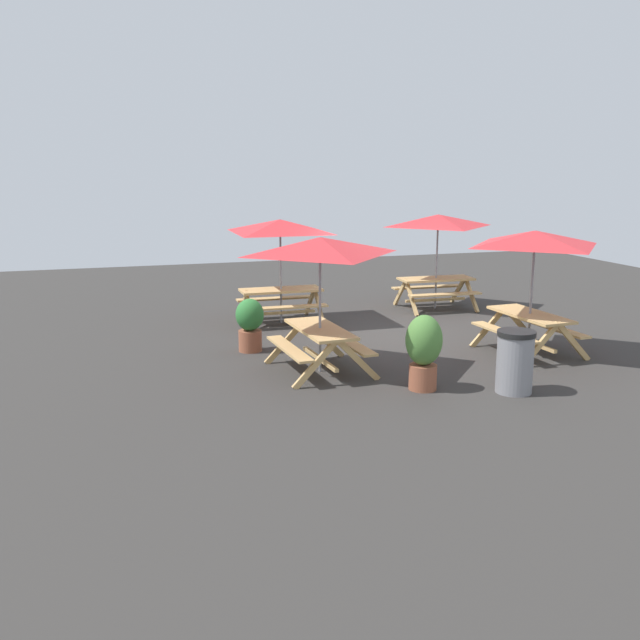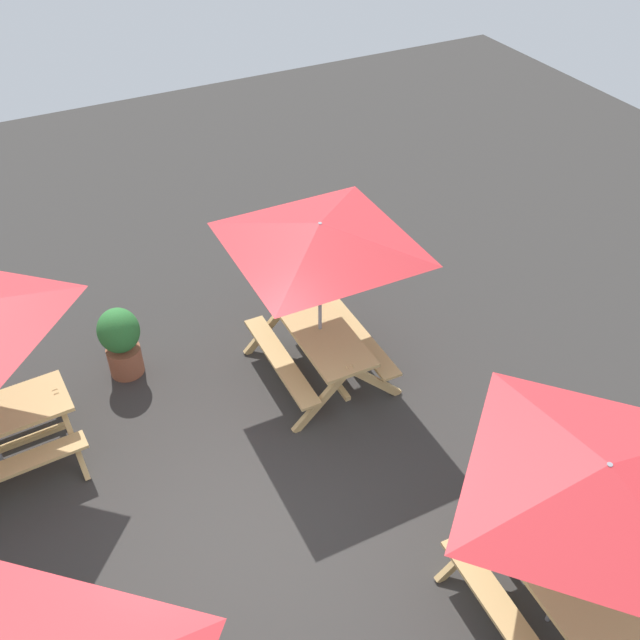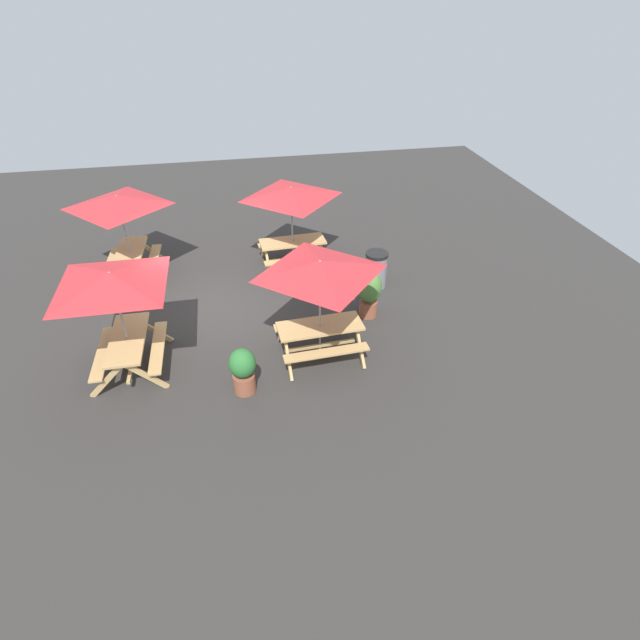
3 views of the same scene
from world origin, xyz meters
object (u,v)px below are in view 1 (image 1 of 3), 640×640
Objects in this scene: picnic_table_0 at (438,227)px; picnic_table_1 at (320,256)px; potted_plant_0 at (250,323)px; potted_plant_1 at (424,348)px; picnic_table_2 at (280,234)px; trash_bin_gray at (515,361)px; picnic_table_3 at (534,248)px.

picnic_table_1 is (-4.34, 4.31, 0.00)m from picnic_table_0.
potted_plant_1 is at bearing -145.99° from potted_plant_0.
potted_plant_1 is at bearing 100.28° from picnic_table_2.
picnic_table_0 reaches higher than potted_plant_0.
picnic_table_1 is at bearing 41.11° from potted_plant_1.
picnic_table_0 is 0.83× the size of picnic_table_2.
potted_plant_0 is at bearing 34.01° from potted_plant_1.
potted_plant_1 is (-5.78, 3.06, -1.32)m from picnic_table_0.
trash_bin_gray is at bearing 110.99° from picnic_table_2.
picnic_table_3 is 1.95× the size of potted_plant_1.
picnic_table_1 is at bearing 85.86° from picnic_table_2.
picnic_table_3 is at bearing 89.18° from picnic_table_0.
potted_plant_0 is at bearing 29.31° from picnic_table_0.
potted_plant_0 is (1.71, 4.94, -1.44)m from picnic_table_3.
picnic_table_1 is 4.08m from picnic_table_3.
picnic_table_2 is 5.62m from potted_plant_1.
potted_plant_1 is at bearing -142.18° from picnic_table_1.
picnic_table_3 is (-4.36, 0.23, 0.00)m from picnic_table_0.
picnic_table_0 is 4.37m from picnic_table_3.
trash_bin_gray is at bearing -131.26° from picnic_table_1.
potted_plant_1 is (-3.13, -2.11, 0.12)m from potted_plant_0.
picnic_table_1 and picnic_table_3 have the same top height.
picnic_table_1 reaches higher than trash_bin_gray.
picnic_table_2 reaches higher than potted_plant_1.
picnic_table_1 is 3.96m from picnic_table_2.
picnic_table_1 is 0.83× the size of picnic_table_2.
picnic_table_3 is 3.43m from potted_plant_1.
picnic_table_2 is 2.36× the size of potted_plant_1.
picnic_table_1 is at bearing 86.22° from picnic_table_3.
picnic_table_0 and picnic_table_2 have the same top height.
picnic_table_3 reaches higher than potted_plant_0.
picnic_table_2 is (3.94, -0.31, 0.00)m from picnic_table_1.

